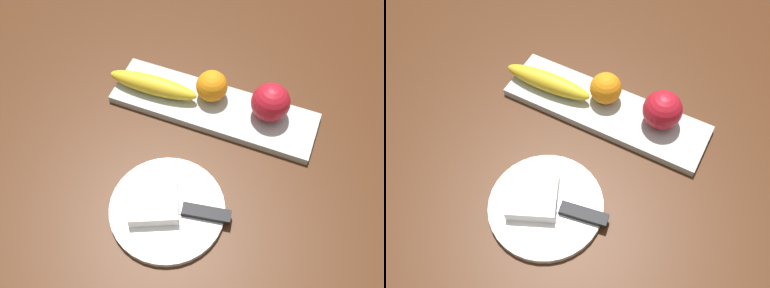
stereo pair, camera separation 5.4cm
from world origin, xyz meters
TOP-DOWN VIEW (x-y plane):
  - ground_plane at (0.00, 0.00)m, footprint 2.40×2.40m
  - fruit_tray at (0.03, -0.03)m, footprint 0.44×0.12m
  - apple at (-0.09, -0.05)m, footprint 0.08×0.08m
  - banana at (0.16, -0.02)m, footprint 0.20×0.05m
  - orange_near_apple at (0.04, -0.05)m, footprint 0.07×0.07m
  - dinner_plate at (0.03, 0.22)m, footprint 0.21×0.21m
  - folded_napkin at (0.05, 0.22)m, footprint 0.12×0.12m
  - knife at (-0.03, 0.21)m, footprint 0.18×0.05m

SIDE VIEW (x-z plane):
  - ground_plane at x=0.00m, z-range 0.00..0.00m
  - dinner_plate at x=0.03m, z-range 0.00..0.01m
  - fruit_tray at x=0.03m, z-range 0.00..0.02m
  - knife at x=-0.03m, z-range 0.01..0.02m
  - folded_napkin at x=0.05m, z-range 0.01..0.04m
  - banana at x=0.16m, z-range 0.02..0.06m
  - orange_near_apple at x=0.04m, z-range 0.02..0.08m
  - apple at x=-0.09m, z-range 0.02..0.10m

